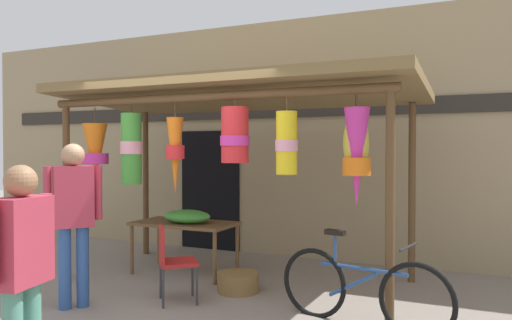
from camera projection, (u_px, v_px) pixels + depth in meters
ground_plane at (177, 298)px, 5.61m from camera, size 30.00×30.00×0.00m
shop_facade at (269, 139)px, 8.03m from camera, size 12.11×0.29×3.72m
market_stall_canopy at (231, 110)px, 6.16m from camera, size 4.63×2.18×2.53m
display_table at (185, 227)px, 6.70m from camera, size 1.38×0.73×0.70m
flower_heap_on_table at (188, 216)px, 6.60m from camera, size 0.66×0.46×0.18m
folding_chair at (171, 257)px, 5.43m from camera, size 0.56×0.56×0.84m
wicker_basket_spare at (238, 282)px, 5.85m from camera, size 0.49×0.49×0.23m
parked_bicycle at (362, 290)px, 4.71m from camera, size 1.73×0.50×0.92m
vendor_in_orange at (73, 210)px, 5.24m from camera, size 0.42×0.48×1.75m
customer_foreground at (21, 263)px, 3.29m from camera, size 0.29×0.59×1.58m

